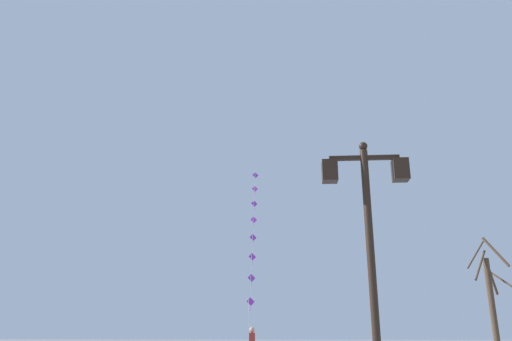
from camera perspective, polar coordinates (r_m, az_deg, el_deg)
name	(u,v)px	position (r m, az deg, el deg)	size (l,w,h in m)	color
twin_lantern_lamp_post	(368,221)	(9.16, 12.68, -5.67)	(1.56, 0.28, 4.91)	black
kite_train	(253,242)	(27.52, -0.36, -8.09)	(0.62, 8.87, 11.42)	brown
bare_tree	(493,307)	(19.16, 25.37, -13.91)	(1.37, 1.74, 4.68)	#4C3826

